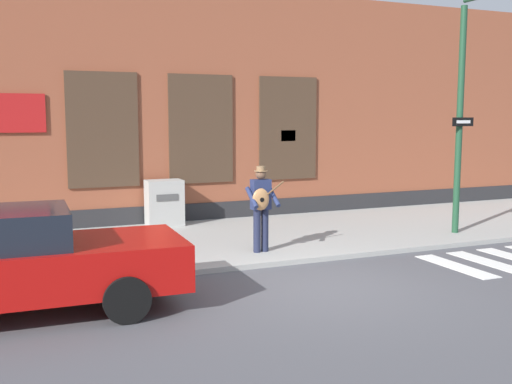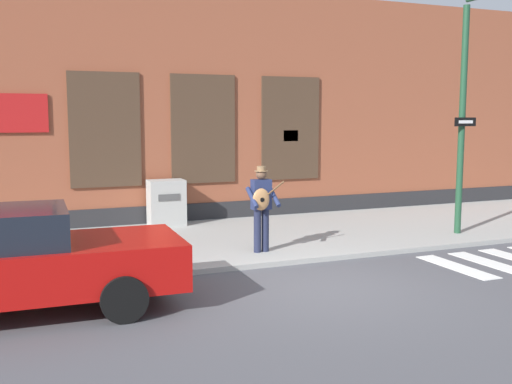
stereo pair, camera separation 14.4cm
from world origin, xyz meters
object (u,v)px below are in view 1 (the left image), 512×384
red_car (17,262)px  traffic_light (491,71)px  busker (261,204)px  utility_box (164,203)px

red_car → traffic_light: 10.19m
red_car → traffic_light: size_ratio=0.86×
busker → utility_box: (-1.05, 3.68, -0.41)m
utility_box → busker: bearing=-74.0°
busker → traffic_light: bearing=-8.8°
red_car → utility_box: size_ratio=4.05×
red_car → utility_box: bearing=57.7°
busker → utility_box: bearing=106.0°
red_car → utility_box: (3.55, 5.62, -0.09)m
traffic_light → utility_box: size_ratio=4.70×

